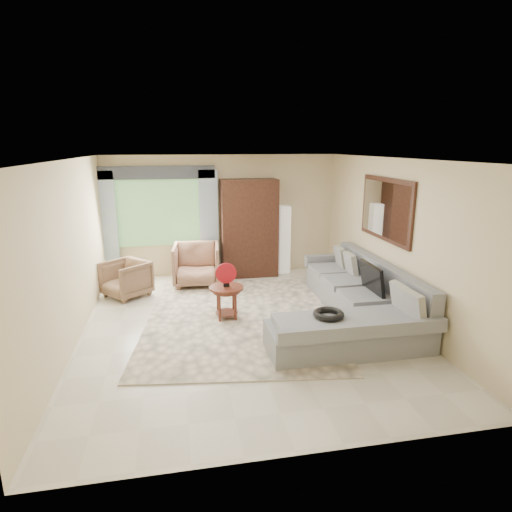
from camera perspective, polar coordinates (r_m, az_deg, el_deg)
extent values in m
plane|color=silver|center=(6.92, -1.51, -9.28)|extent=(6.00, 6.00, 0.00)
cube|color=beige|center=(7.20, -2.20, -8.21)|extent=(3.50, 4.36, 0.02)
cube|color=gray|center=(7.83, 12.53, -5.15)|extent=(0.90, 2.40, 0.40)
cube|color=gray|center=(6.21, 12.33, -10.51)|extent=(2.30, 0.80, 0.40)
cube|color=gray|center=(7.49, 16.37, -2.67)|extent=(0.20, 3.20, 0.50)
cube|color=gray|center=(8.87, 9.42, -0.55)|extent=(0.90, 0.16, 0.22)
cube|color=gray|center=(5.72, 14.26, -9.70)|extent=(2.30, 0.10, 0.18)
cube|color=black|center=(7.12, 15.20, -2.91)|extent=(0.14, 0.74, 0.48)
torus|color=black|center=(6.01, 9.65, -7.65)|extent=(0.43, 0.43, 0.09)
cylinder|color=#4C1C14|center=(7.00, -3.98, -4.25)|extent=(0.56, 0.56, 0.04)
cylinder|color=#4C1C14|center=(7.10, -3.94, -6.46)|extent=(0.37, 0.37, 0.50)
cylinder|color=#AB111A|center=(6.92, -4.02, -2.30)|extent=(0.34, 0.06, 0.34)
imported|color=brown|center=(8.45, -16.96, -2.94)|extent=(1.05, 1.05, 0.69)
imported|color=#9C7255|center=(8.82, -7.94, -1.13)|extent=(0.99, 1.02, 0.85)
imported|color=#999999|center=(9.17, -16.81, -2.00)|extent=(0.56, 0.51, 0.55)
cube|color=black|center=(9.26, -0.93, 3.72)|extent=(1.20, 0.55, 2.10)
cube|color=silver|center=(9.55, 3.75, 2.18)|extent=(0.24, 0.24, 1.50)
cube|color=#669E59|center=(9.32, -12.85, 5.61)|extent=(1.80, 0.04, 1.40)
cube|color=#9EB7CC|center=(9.37, -19.21, 3.66)|extent=(0.40, 0.08, 2.30)
cube|color=#9EB7CC|center=(9.30, -6.28, 4.30)|extent=(0.40, 0.08, 2.30)
cube|color=#1E232D|center=(9.17, -13.16, 10.80)|extent=(2.40, 0.12, 0.26)
cube|color=black|center=(7.53, 16.93, 5.97)|extent=(0.04, 1.70, 1.05)
cube|color=white|center=(7.52, 16.76, 5.97)|extent=(0.02, 1.54, 0.90)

